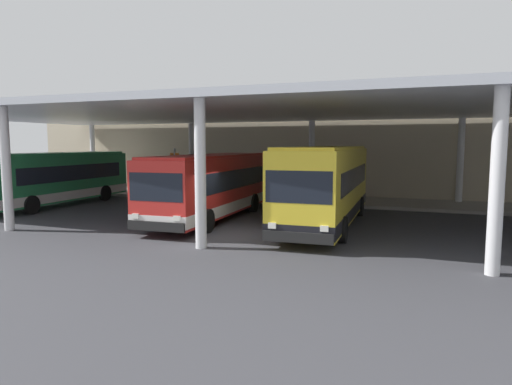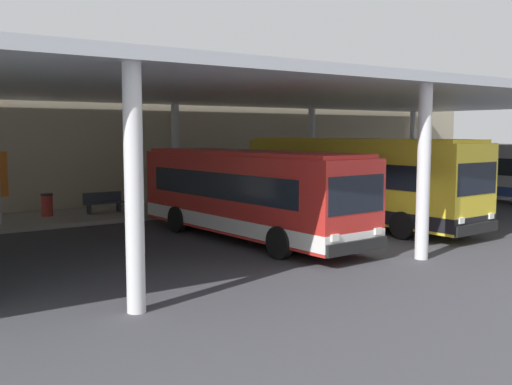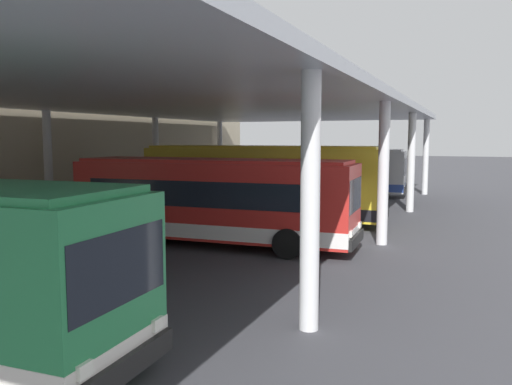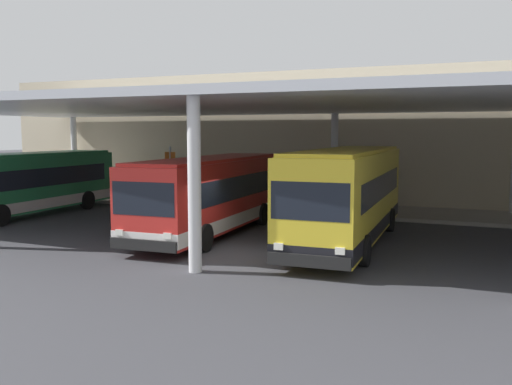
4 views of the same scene
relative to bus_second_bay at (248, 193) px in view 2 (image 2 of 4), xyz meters
name	(u,v)px [view 2 (image 2 of 4)]	position (x,y,z in m)	size (l,w,h in m)	color
ground_plane	(362,246)	(2.46, -3.24, -1.66)	(200.00, 200.00, 0.00)	#3D3D42
platform_kerb	(192,207)	(2.46, 8.51, -1.57)	(42.00, 4.50, 0.18)	gray
station_building_facade	(162,131)	(2.46, 11.76, 2.26)	(48.00, 1.60, 7.82)	#C1B293
canopy_shelter	(266,96)	(2.46, 2.26, 3.63)	(40.00, 17.00, 5.55)	silver
bus_second_bay	(248,193)	(0.00, 0.00, 0.00)	(3.06, 10.64, 3.17)	red
bus_middle_bay	(355,180)	(5.64, 0.35, 0.19)	(3.04, 11.42, 3.57)	yellow
bench_waiting	(103,202)	(-2.11, 8.58, -0.99)	(1.80, 0.45, 0.92)	#383D47
trash_bin	(47,205)	(-4.54, 8.88, -0.98)	(0.52, 0.52, 0.98)	maroon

